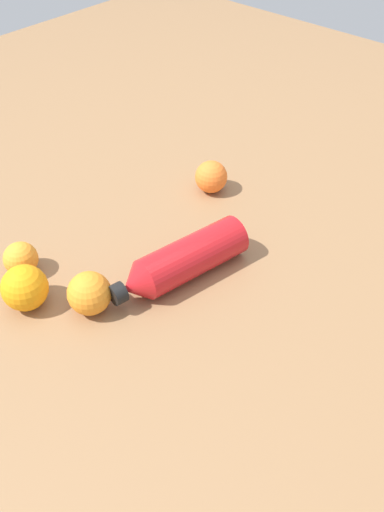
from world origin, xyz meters
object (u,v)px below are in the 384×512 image
object	(u,v)px
orange_3	(89,293)
water_bottle	(182,261)
orange_0	(21,259)
orange_1	(211,177)
orange_2	(25,288)

from	to	relation	value
orange_3	water_bottle	bearing A→B (deg)	69.26
orange_0	orange_1	size ratio (longest dim) A/B	0.90
water_bottle	orange_1	bearing A→B (deg)	-139.64
water_bottle	orange_3	world-z (taller)	same
water_bottle	orange_2	world-z (taller)	orange_2
orange_3	orange_2	bearing A→B (deg)	-143.70
orange_1	orange_2	bearing A→B (deg)	-91.67
orange_3	orange_0	bearing A→B (deg)	-172.32
water_bottle	orange_1	world-z (taller)	water_bottle
water_bottle	orange_2	distance (m)	0.27
water_bottle	orange_0	distance (m)	0.28
orange_0	orange_3	xyz separation A→B (m)	(0.16, 0.02, 0.01)
orange_2	water_bottle	bearing A→B (deg)	56.48
orange_1	water_bottle	bearing A→B (deg)	-60.58
orange_0	orange_3	distance (m)	0.16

